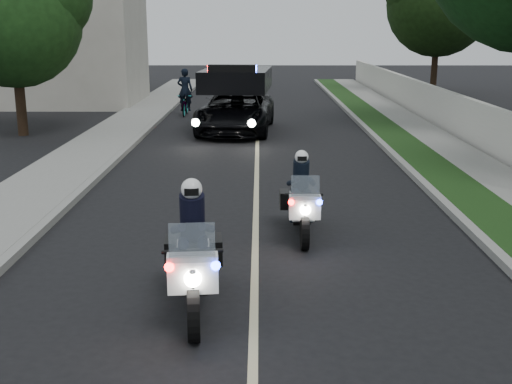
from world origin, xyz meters
TOP-DOWN VIEW (x-y plane):
  - ground at (0.00, 0.00)m, footprint 120.00×120.00m
  - curb_right at (4.10, 10.00)m, footprint 0.20×60.00m
  - grass_verge at (4.80, 10.00)m, footprint 1.20×60.00m
  - sidewalk_right at (6.10, 10.00)m, footprint 1.40×60.00m
  - curb_left at (-4.10, 10.00)m, footprint 0.20×60.00m
  - sidewalk_left at (-5.20, 10.00)m, footprint 2.00×60.00m
  - building_far at (-10.00, 26.00)m, footprint 8.00×6.00m
  - lane_marking at (0.00, 10.00)m, footprint 0.12×50.00m
  - police_moto_left at (-0.83, 1.71)m, footprint 0.96×2.22m
  - police_moto_right at (0.86, 4.97)m, footprint 0.69×1.90m
  - police_suv at (-0.81, 17.22)m, footprint 3.00×5.76m
  - bicycle at (-3.21, 21.79)m, footprint 0.64×1.78m
  - cyclist at (-3.21, 21.79)m, footprint 0.69×0.47m
  - tree_right_e at (10.19, 31.08)m, footprint 5.89×5.89m
  - tree_left_near at (-8.49, 16.36)m, footprint 6.19×6.19m
  - tree_left_far at (-9.89, 31.15)m, footprint 8.59×8.59m

SIDE VIEW (x-z plane):
  - ground at x=0.00m, z-range 0.00..0.00m
  - police_moto_left at x=-0.83m, z-range -0.92..0.92m
  - police_moto_right at x=0.86m, z-range -0.80..0.80m
  - police_suv at x=-0.81m, z-range -1.35..1.35m
  - bicycle at x=-3.21m, z-range -0.46..0.46m
  - cyclist at x=-3.21m, z-range -0.93..0.93m
  - tree_right_e at x=10.19m, z-range -4.89..4.89m
  - tree_left_near at x=-8.49m, z-range -3.94..3.94m
  - tree_left_far at x=-9.89m, z-range -5.93..5.93m
  - lane_marking at x=0.00m, z-range 0.00..0.01m
  - curb_right at x=4.10m, z-range 0.00..0.15m
  - curb_left at x=-4.10m, z-range 0.00..0.15m
  - grass_verge at x=4.80m, z-range 0.00..0.16m
  - sidewalk_right at x=6.10m, z-range 0.00..0.16m
  - sidewalk_left at x=-5.20m, z-range 0.00..0.16m
  - building_far at x=-10.00m, z-range 0.00..7.00m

